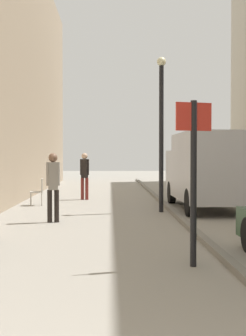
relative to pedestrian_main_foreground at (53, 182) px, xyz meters
name	(u,v)px	position (x,y,z in m)	size (l,w,h in m)	color
ground_plane	(121,218)	(1.78, 0.75, -1.04)	(80.00, 80.00, 0.00)	gray
kerb_strip	(178,216)	(3.36, 0.75, -0.98)	(0.16, 40.00, 0.12)	slate
pedestrian_main_foreground	(53,182)	(0.00, 0.00, 0.00)	(0.35, 0.24, 1.80)	black
pedestrian_far_crossing	(85,173)	(0.48, 6.31, 0.02)	(0.36, 0.25, 1.84)	maroon
delivery_van	(207,169)	(4.64, 2.91, 0.27)	(2.05, 5.29, 2.45)	#B7B7BC
street_sign_post	(194,168)	(2.79, -4.95, 0.50)	(0.59, 0.19, 2.60)	black
lamp_post	(161,124)	(3.06, 2.18, 1.68)	(0.28, 0.28, 4.76)	black
cafe_chair_near_window	(39,190)	(-1.01, 4.19, -0.50)	(0.49, 0.49, 0.94)	#B7B2A8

